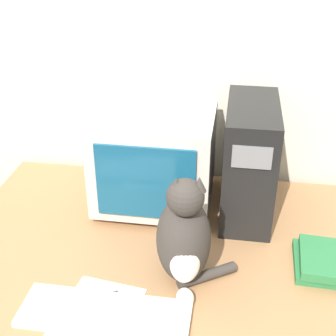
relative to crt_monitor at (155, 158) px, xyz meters
name	(u,v)px	position (x,y,z in m)	size (l,w,h in m)	color
wall_back	(178,62)	(0.04, 0.30, 0.28)	(7.00, 0.05, 2.50)	beige
desk	(157,321)	(0.04, -0.25, -0.58)	(1.40, 0.96, 0.78)	#9E7047
crt_monitor	(155,158)	(0.00, 0.00, 0.00)	(0.43, 0.40, 0.37)	#BCB7AD
computer_tower	(249,160)	(0.34, 0.00, 0.02)	(0.18, 0.41, 0.42)	black
keyboard	(105,314)	(-0.04, -0.61, -0.18)	(0.48, 0.16, 0.02)	silver
cat	(184,237)	(0.16, -0.42, -0.04)	(0.27, 0.27, 0.38)	#38332D
book_stack	(321,261)	(0.59, -0.30, -0.17)	(0.17, 0.22, 0.06)	#28703D
pen	(92,294)	(-0.10, -0.53, -0.19)	(0.15, 0.05, 0.01)	black
paper_sheet	(94,318)	(-0.07, -0.62, -0.19)	(0.25, 0.32, 0.00)	white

